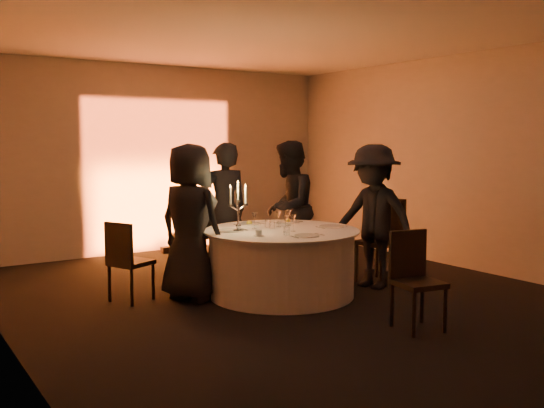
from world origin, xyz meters
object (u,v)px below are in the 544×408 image
guest_back_right (289,207)px  coffee_cup (259,233)px  chair_left (126,257)px  candelabra (238,214)px  guest_left (190,222)px  guest_back_left (224,211)px  chair_right (384,235)px  banquet_table (281,262)px  chair_back_right (291,233)px  chair_back_left (189,230)px  chair_front (414,274)px  guest_right (373,216)px

guest_back_right → coffee_cup: bearing=5.0°
chair_left → candelabra: 1.33m
guest_back_right → guest_left: bearing=-21.7°
guest_back_left → candelabra: size_ratio=3.02×
chair_right → guest_back_left: bearing=-136.1°
coffee_cup → guest_left: bearing=127.4°
chair_left → guest_back_right: 2.42m
chair_left → guest_left: 0.80m
guest_back_right → banquet_table: bearing=12.0°
chair_back_right → guest_left: bearing=-16.1°
coffee_cup → chair_back_left: bearing=87.1°
chair_back_left → guest_back_right: (1.13, -0.74, 0.31)m
chair_right → chair_front: chair_right is taller
chair_back_right → guest_back_left: bearing=-39.1°
chair_right → guest_left: size_ratio=0.60×
chair_right → candelabra: (-1.98, 0.29, 0.37)m
guest_back_left → guest_right: (1.26, -1.47, -0.01)m
banquet_table → chair_front: bearing=-78.4°
guest_left → guest_back_left: size_ratio=1.00×
banquet_table → chair_back_right: chair_back_right is taller
chair_left → chair_right: chair_right is taller
chair_right → guest_back_left: (-1.59, 1.31, 0.28)m
chair_back_left → chair_back_right: chair_back_left is taller
chair_left → guest_back_left: size_ratio=0.51×
banquet_table → guest_left: (-0.97, 0.40, 0.50)m
banquet_table → guest_back_right: bearing=51.0°
chair_back_left → guest_back_left: bearing=128.7°
chair_left → chair_right: size_ratio=0.85×
guest_left → guest_right: size_ratio=1.01×
chair_front → guest_right: guest_right is taller
guest_right → banquet_table: bearing=-119.7°
guest_right → chair_back_left: bearing=-157.2°
guest_left → candelabra: (0.47, -0.26, 0.09)m
chair_right → coffee_cup: bearing=-93.5°
chair_back_right → chair_right: size_ratio=0.84×
chair_back_right → coffee_cup: 1.99m
chair_back_left → guest_back_right: bearing=158.4°
chair_front → banquet_table: bearing=112.4°
banquet_table → guest_back_right: guest_back_right is taller
chair_right → guest_right: bearing=-71.6°
chair_right → coffee_cup: chair_right is taller
banquet_table → guest_left: bearing=157.7°
coffee_cup → chair_right: bearing=3.0°
chair_back_right → guest_back_right: guest_back_right is taller
chair_left → guest_left: bearing=-139.0°
chair_right → chair_front: 1.94m
banquet_table → chair_front: 1.77m
chair_back_right → candelabra: bearing=-2.5°
chair_back_right → guest_right: size_ratio=0.51×
chair_right → guest_back_left: size_ratio=0.60×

